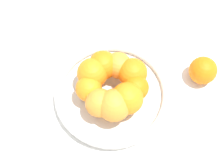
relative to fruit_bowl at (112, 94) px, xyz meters
The scene contains 5 objects.
ground_plane 0.02m from the fruit_bowl, ahead, with size 4.00×4.00×0.00m, color white.
fruit_bowl is the anchor object (origin of this frame).
orange_pile 0.06m from the fruit_bowl, 131.76° to the right, with size 0.19×0.19×0.08m.
stray_orange 0.25m from the fruit_bowl, 45.48° to the right, with size 0.08×0.08×0.08m, color orange.
napkin_folded 0.28m from the fruit_bowl, 54.56° to the left, with size 0.16×0.16×0.01m, color beige.
Camera 1 is at (-0.31, -0.19, 0.77)m, focal length 50.00 mm.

